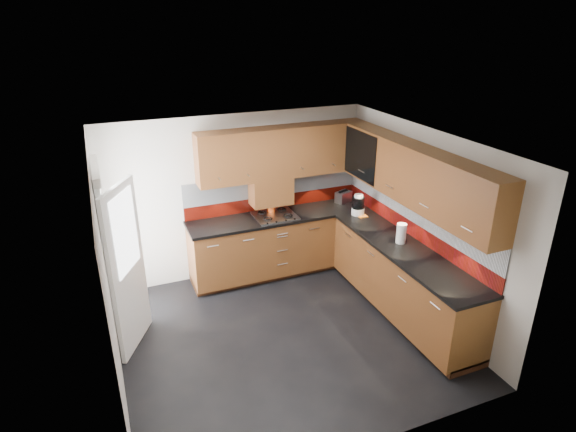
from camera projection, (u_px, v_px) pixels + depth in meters
name	position (u px, v px, depth m)	size (l,w,h in m)	color
room	(284.00, 224.00, 5.32)	(4.00, 3.80, 2.64)	black
base_cabinets	(336.00, 262.00, 6.72)	(2.70, 3.20, 0.95)	#593313
countertop	(337.00, 232.00, 6.52)	(2.72, 3.22, 0.04)	black
backsplash	(344.00, 204.00, 6.67)	(2.70, 3.20, 0.54)	maroon
upper_cabinets	(349.00, 163.00, 6.28)	(2.50, 3.20, 0.72)	#593313
extractor_hood	(271.00, 191.00, 6.96)	(0.60, 0.33, 0.40)	#593313
glass_cabinet	(369.00, 152.00, 6.69)	(0.32, 0.80, 0.66)	black
back_door	(116.00, 260.00, 5.52)	(0.42, 1.19, 2.04)	white
gas_hob	(275.00, 215.00, 6.94)	(0.60, 0.52, 0.05)	silver
utensil_pot	(271.00, 207.00, 7.03)	(0.11, 0.11, 0.38)	#EA5216
toaster	(343.00, 197.00, 7.45)	(0.28, 0.23, 0.18)	silver
food_processor	(358.00, 205.00, 6.96)	(0.19, 0.19, 0.31)	white
paper_towel	(401.00, 233.00, 6.11)	(0.13, 0.13, 0.26)	white
orange_cloth	(363.00, 216.00, 6.94)	(0.13, 0.11, 0.01)	orange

